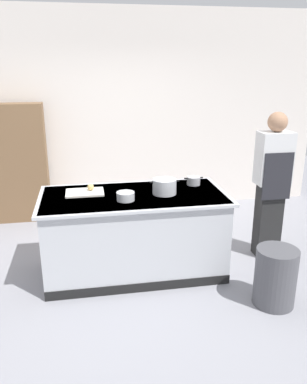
{
  "coord_description": "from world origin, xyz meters",
  "views": [
    {
      "loc": [
        -0.48,
        -3.89,
        2.23
      ],
      "look_at": [
        0.25,
        0.2,
        0.85
      ],
      "focal_mm": 36.58,
      "sensor_mm": 36.0,
      "label": 1
    }
  ],
  "objects_px": {
    "stock_pot": "(164,186)",
    "trash_bin": "(275,277)",
    "bookshelf": "(7,164)",
    "sauce_pan": "(194,181)",
    "mixing_bowl": "(126,196)",
    "person_chef": "(272,183)",
    "onion": "(91,187)"
  },
  "relations": [
    {
      "from": "stock_pot",
      "to": "trash_bin",
      "type": "xyz_separation_m",
      "value": [
        0.91,
        -0.84,
        -0.69
      ]
    },
    {
      "from": "sauce_pan",
      "to": "mixing_bowl",
      "type": "bearing_deg",
      "value": -154.2
    },
    {
      "from": "stock_pot",
      "to": "bookshelf",
      "type": "bearing_deg",
      "value": 136.36
    },
    {
      "from": "trash_bin",
      "to": "bookshelf",
      "type": "height_order",
      "value": "bookshelf"
    },
    {
      "from": "trash_bin",
      "to": "person_chef",
      "type": "bearing_deg",
      "value": 68.77
    },
    {
      "from": "trash_bin",
      "to": "bookshelf",
      "type": "relative_size",
      "value": 0.34
    },
    {
      "from": "onion",
      "to": "mixing_bowl",
      "type": "height_order",
      "value": "onion"
    },
    {
      "from": "sauce_pan",
      "to": "person_chef",
      "type": "distance_m",
      "value": 0.91
    },
    {
      "from": "mixing_bowl",
      "to": "bookshelf",
      "type": "height_order",
      "value": "bookshelf"
    },
    {
      "from": "onion",
      "to": "person_chef",
      "type": "distance_m",
      "value": 2.07
    },
    {
      "from": "bookshelf",
      "to": "mixing_bowl",
      "type": "bearing_deg",
      "value": -52.91
    },
    {
      "from": "stock_pot",
      "to": "sauce_pan",
      "type": "distance_m",
      "value": 0.47
    },
    {
      "from": "onion",
      "to": "sauce_pan",
      "type": "bearing_deg",
      "value": 3.34
    },
    {
      "from": "stock_pot",
      "to": "person_chef",
      "type": "distance_m",
      "value": 1.3
    },
    {
      "from": "onion",
      "to": "sauce_pan",
      "type": "relative_size",
      "value": 0.33
    },
    {
      "from": "sauce_pan",
      "to": "trash_bin",
      "type": "distance_m",
      "value": 1.39
    },
    {
      "from": "sauce_pan",
      "to": "bookshelf",
      "type": "height_order",
      "value": "bookshelf"
    },
    {
      "from": "stock_pot",
      "to": "mixing_bowl",
      "type": "xyz_separation_m",
      "value": [
        -0.43,
        -0.14,
        -0.04
      ]
    },
    {
      "from": "person_chef",
      "to": "onion",
      "type": "bearing_deg",
      "value": 82.02
    },
    {
      "from": "trash_bin",
      "to": "person_chef",
      "type": "xyz_separation_m",
      "value": [
        0.38,
        0.98,
        0.63
      ]
    },
    {
      "from": "person_chef",
      "to": "bookshelf",
      "type": "bearing_deg",
      "value": 55.81
    },
    {
      "from": "trash_bin",
      "to": "person_chef",
      "type": "height_order",
      "value": "person_chef"
    },
    {
      "from": "onion",
      "to": "stock_pot",
      "type": "height_order",
      "value": "stock_pot"
    },
    {
      "from": "onion",
      "to": "bookshelf",
      "type": "height_order",
      "value": "bookshelf"
    },
    {
      "from": "mixing_bowl",
      "to": "person_chef",
      "type": "xyz_separation_m",
      "value": [
        1.72,
        0.27,
        -0.03
      ]
    },
    {
      "from": "onion",
      "to": "person_chef",
      "type": "xyz_separation_m",
      "value": [
        2.07,
        -0.06,
        -0.04
      ]
    },
    {
      "from": "onion",
      "to": "sauce_pan",
      "type": "height_order",
      "value": "same"
    },
    {
      "from": "onion",
      "to": "mixing_bowl",
      "type": "relative_size",
      "value": 0.39
    },
    {
      "from": "stock_pot",
      "to": "trash_bin",
      "type": "bearing_deg",
      "value": -42.78
    },
    {
      "from": "person_chef",
      "to": "bookshelf",
      "type": "xyz_separation_m",
      "value": [
        -3.21,
        1.69,
        -0.06
      ]
    },
    {
      "from": "onion",
      "to": "stock_pot",
      "type": "bearing_deg",
      "value": -14.03
    },
    {
      "from": "stock_pot",
      "to": "person_chef",
      "type": "xyz_separation_m",
      "value": [
        1.29,
        0.14,
        -0.07
      ]
    }
  ]
}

